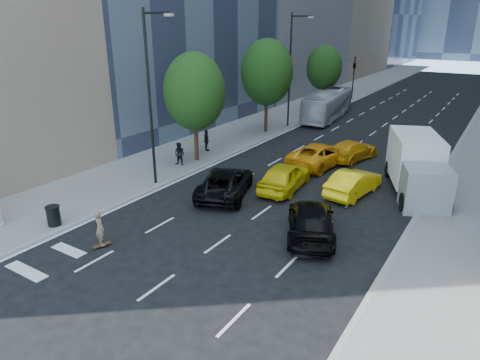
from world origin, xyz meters
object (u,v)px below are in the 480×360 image
Objects in this scene: box_truck at (417,165)px; black_sedan_lincoln at (225,182)px; skateboarder at (100,230)px; trash_can at (54,216)px; black_sedan_mercedes at (311,221)px; city_bus at (328,105)px.

black_sedan_lincoln is at bearing -167.76° from box_truck.
skateboarder is 0.23× the size of box_truck.
skateboarder is 8.09m from black_sedan_lincoln.
box_truck is 7.62× the size of trash_can.
black_sedan_mercedes is (7.40, 5.96, -0.05)m from skateboarder.
city_bus reaches higher than skateboarder.
skateboarder is at bearing 14.15° from black_sedan_mercedes.
black_sedan_lincoln is 0.53× the size of city_bus.
skateboarder is at bearing 60.32° from black_sedan_lincoln.
box_truck is at bearing -59.54° from city_bus.
trash_can is at bearing 4.01° from black_sedan_mercedes.
black_sedan_mercedes is 0.50× the size of city_bus.
black_sedan_mercedes is 5.52× the size of trash_can.
box_truck is (11.88, -16.28, 0.20)m from city_bus.
black_sedan_mercedes is at bearing 28.70° from trash_can.
black_sedan_lincoln is 1.06× the size of black_sedan_mercedes.
city_bus is 11.04× the size of trash_can.
city_bus is at bearing -94.60° from black_sedan_mercedes.
skateboarder is at bearing -92.67° from city_bus.
box_truck reaches higher than trash_can.
skateboarder is at bearing -0.75° from trash_can.
city_bus is (-1.60, 30.57, 0.64)m from skateboarder.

